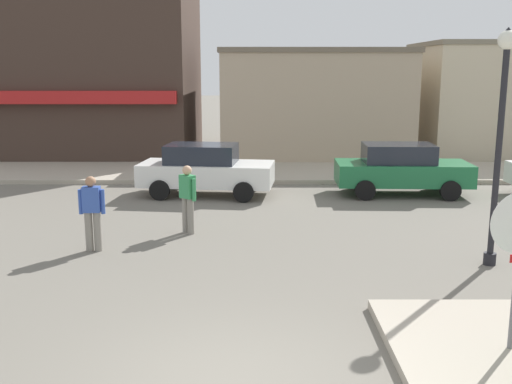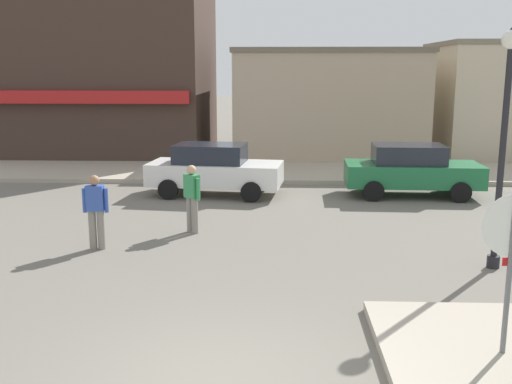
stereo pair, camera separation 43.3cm
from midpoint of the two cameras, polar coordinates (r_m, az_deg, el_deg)
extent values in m
cube|color=#A89E8C|center=(21.91, -1.31, 1.90)|extent=(80.00, 4.00, 0.15)
cylinder|color=black|center=(12.22, 21.09, 2.91)|extent=(0.12, 0.12, 4.20)
cylinder|color=black|center=(12.65, 20.43, -5.98)|extent=(0.24, 0.24, 0.24)
sphere|color=white|center=(12.11, 21.87, 13.28)|extent=(0.36, 0.36, 0.36)
cone|color=black|center=(12.12, 21.93, 13.96)|extent=(0.32, 0.32, 0.18)
cube|color=white|center=(18.24, -5.40, 1.76)|extent=(4.17, 2.15, 0.66)
cube|color=#1E232D|center=(18.17, -5.90, 3.66)|extent=(2.23, 1.63, 0.56)
cylinder|color=black|center=(18.91, -1.17, 1.02)|extent=(0.62, 0.25, 0.60)
cylinder|color=black|center=(17.26, -1.94, -0.01)|extent=(0.62, 0.25, 0.60)
cylinder|color=black|center=(19.40, -8.45, 1.17)|extent=(0.62, 0.25, 0.60)
cylinder|color=black|center=(17.80, -9.86, 0.17)|extent=(0.62, 0.25, 0.60)
cube|color=#1E6B3D|center=(18.73, 13.11, 1.77)|extent=(4.06, 1.83, 0.66)
cube|color=#1E232D|center=(18.61, 12.75, 3.62)|extent=(2.13, 1.46, 0.56)
cylinder|color=black|center=(19.89, 16.11, 1.09)|extent=(0.61, 0.20, 0.60)
cylinder|color=black|center=(18.27, 17.38, 0.11)|extent=(0.61, 0.20, 0.60)
cylinder|color=black|center=(19.43, 9.00, 1.17)|extent=(0.61, 0.20, 0.60)
cylinder|color=black|center=(17.77, 9.65, 0.17)|extent=(0.61, 0.20, 0.60)
cylinder|color=gray|center=(14.18, -7.60, -2.18)|extent=(0.16, 0.16, 0.85)
cylinder|color=gray|center=(14.04, -7.15, -2.31)|extent=(0.16, 0.16, 0.85)
cube|color=#338C51|center=(13.96, -7.45, 0.52)|extent=(0.41, 0.41, 0.54)
sphere|color=tan|center=(13.89, -7.49, 2.06)|extent=(0.22, 0.22, 0.22)
cylinder|color=#338C51|center=(14.15, -8.03, 0.45)|extent=(0.13, 0.13, 0.52)
cylinder|color=#338C51|center=(13.79, -6.85, 0.19)|extent=(0.13, 0.13, 0.52)
cylinder|color=gray|center=(13.19, -16.54, -3.63)|extent=(0.16, 0.16, 0.85)
cylinder|color=gray|center=(13.14, -15.78, -3.64)|extent=(0.16, 0.16, 0.85)
cube|color=#3351A8|center=(13.00, -16.34, -0.68)|extent=(0.37, 0.23, 0.54)
sphere|color=#9E7051|center=(12.93, -16.43, 0.96)|extent=(0.22, 0.22, 0.22)
cylinder|color=#3351A8|center=(13.07, -17.30, -0.90)|extent=(0.09, 0.09, 0.52)
cylinder|color=#3351A8|center=(12.96, -15.34, -0.89)|extent=(0.09, 0.09, 0.52)
cube|color=#3D2D26|center=(28.61, -16.12, 11.82)|extent=(9.41, 7.88, 8.17)
cube|color=#B21E1E|center=(24.72, -18.54, 8.54)|extent=(8.94, 0.40, 0.50)
cube|color=tan|center=(26.96, 4.87, 8.25)|extent=(7.80, 6.67, 4.41)
cube|color=#685B4C|center=(26.92, 4.96, 13.15)|extent=(7.95, 6.80, 0.20)
cube|color=beige|center=(28.90, 20.00, 8.16)|extent=(5.20, 5.66, 4.74)
cube|color=gray|center=(28.88, 20.34, 13.04)|extent=(5.30, 5.78, 0.20)
camera|label=1|loc=(0.22, -91.09, -0.23)|focal=42.00mm
camera|label=2|loc=(0.22, 88.91, 0.23)|focal=42.00mm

